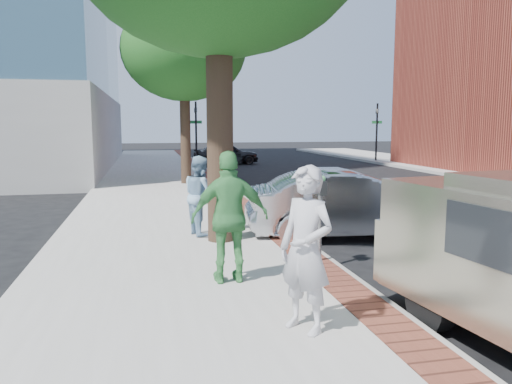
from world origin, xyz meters
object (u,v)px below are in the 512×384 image
object	(u,v)px
person_gray	(306,249)
bg_car	(226,153)
person_green	(230,217)
parking_meter	(320,200)
person_officer	(200,195)
sedan_silver	(350,204)

from	to	relation	value
person_gray	bg_car	bearing A→B (deg)	138.66
person_green	bg_car	size ratio (longest dim) A/B	0.48
parking_meter	bg_car	xyz separation A→B (m)	(1.98, 22.76, -0.52)
parking_meter	person_officer	distance (m)	3.10
person_gray	bg_car	xyz separation A→B (m)	(3.12, 25.47, -0.41)
person_gray	sedan_silver	size ratio (longest dim) A/B	0.41
parking_meter	bg_car	size ratio (longest dim) A/B	0.37
person_officer	sedan_silver	world-z (taller)	person_officer
person_green	sedan_silver	size ratio (longest dim) A/B	0.43
sedan_silver	bg_car	size ratio (longest dim) A/B	1.13
person_officer	bg_car	size ratio (longest dim) A/B	0.42
person_gray	sedan_silver	distance (m)	5.55
person_gray	person_officer	xyz separation A→B (m)	(-0.62, 5.26, -0.10)
person_officer	person_green	xyz separation A→B (m)	(0.08, -3.33, 0.14)
person_officer	person_green	world-z (taller)	person_green
person_gray	person_green	size ratio (longest dim) A/B	0.97
parking_meter	sedan_silver	distance (m)	2.67
person_green	person_gray	bearing A→B (deg)	105.74
sedan_silver	bg_car	xyz separation A→B (m)	(0.50, 20.59, -0.06)
person_gray	parking_meter	bearing A→B (deg)	122.91
sedan_silver	bg_car	distance (m)	20.59
person_officer	bg_car	bearing A→B (deg)	-25.44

